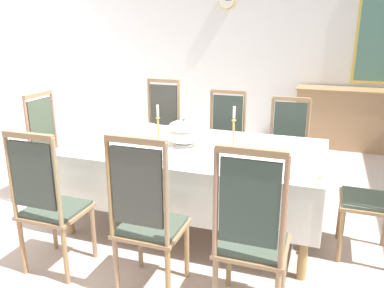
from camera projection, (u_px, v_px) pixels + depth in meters
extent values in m
cube|color=beige|center=(196.00, 225.00, 3.72)|extent=(7.07, 6.63, 0.04)
cube|color=silver|center=(263.00, 42.00, 6.30)|extent=(7.07, 0.08, 3.08)
cylinder|color=#9B7956|center=(67.00, 195.00, 3.44)|extent=(0.07, 0.07, 0.74)
cylinder|color=#9E7D4A|center=(305.00, 234.00, 2.80)|extent=(0.07, 0.07, 0.74)
cylinder|color=#8E7058|center=(123.00, 159.00, 4.35)|extent=(0.07, 0.07, 0.74)
cylinder|color=#9B7153|center=(312.00, 182.00, 3.71)|extent=(0.07, 0.07, 0.74)
cube|color=#9A7955|center=(194.00, 154.00, 3.48)|extent=(2.10, 1.09, 0.08)
cube|color=#987552|center=(194.00, 148.00, 3.46)|extent=(2.22, 1.21, 0.03)
cube|color=white|center=(194.00, 146.00, 3.46)|extent=(2.24, 1.23, 0.00)
cube|color=white|center=(169.00, 197.00, 2.97)|extent=(2.24, 0.00, 0.44)
cube|color=white|center=(213.00, 150.00, 4.07)|extent=(2.24, 0.00, 0.44)
cube|color=white|center=(88.00, 157.00, 3.87)|extent=(0.00, 1.23, 0.44)
cube|color=white|center=(324.00, 186.00, 3.17)|extent=(0.00, 1.23, 0.44)
cylinder|color=#937B59|center=(54.00, 224.00, 3.23)|extent=(0.04, 0.04, 0.45)
cylinder|color=#997457|center=(94.00, 232.00, 3.11)|extent=(0.04, 0.04, 0.45)
cylinder|color=#9E734D|center=(22.00, 247.00, 2.90)|extent=(0.04, 0.04, 0.45)
cylinder|color=#946F4C|center=(65.00, 256.00, 2.78)|extent=(0.04, 0.04, 0.45)
cube|color=#987552|center=(56.00, 211.00, 2.94)|extent=(0.44, 0.42, 0.03)
cube|color=#414E42|center=(56.00, 208.00, 2.93)|extent=(0.40, 0.38, 0.02)
cylinder|color=#9D7B54|center=(11.00, 176.00, 2.73)|extent=(0.03, 0.03, 0.63)
cylinder|color=#907B5B|center=(57.00, 184.00, 2.61)|extent=(0.03, 0.03, 0.63)
cube|color=#3F4842|center=(33.00, 176.00, 2.66)|extent=(0.34, 0.02, 0.48)
cube|color=#987552|center=(28.00, 136.00, 2.58)|extent=(0.40, 0.04, 0.04)
cylinder|color=#8F7259|center=(168.00, 168.00, 4.49)|extent=(0.04, 0.04, 0.45)
cylinder|color=#9A774E|center=(138.00, 165.00, 4.61)|extent=(0.04, 0.04, 0.45)
cylinder|color=#957155|center=(179.00, 159.00, 4.82)|extent=(0.04, 0.04, 0.45)
cylinder|color=#967550|center=(151.00, 155.00, 4.94)|extent=(0.04, 0.04, 0.45)
cube|color=#987552|center=(158.00, 143.00, 4.65)|extent=(0.44, 0.42, 0.03)
cube|color=#414E42|center=(158.00, 141.00, 4.64)|extent=(0.40, 0.38, 0.02)
cylinder|color=#A07C56|center=(179.00, 111.00, 4.65)|extent=(0.03, 0.03, 0.70)
cylinder|color=#9B7750|center=(149.00, 109.00, 4.77)|extent=(0.03, 0.03, 0.70)
cube|color=#474942|center=(164.00, 107.00, 4.70)|extent=(0.34, 0.02, 0.53)
cube|color=#987552|center=(163.00, 81.00, 4.61)|extent=(0.40, 0.04, 0.04)
cylinder|color=#917759|center=(140.00, 241.00, 2.98)|extent=(0.04, 0.04, 0.45)
cylinder|color=#A07D52|center=(187.00, 250.00, 2.86)|extent=(0.04, 0.04, 0.45)
cylinder|color=#97735B|center=(116.00, 267.00, 2.66)|extent=(0.04, 0.04, 0.45)
cylinder|color=#977449|center=(168.00, 279.00, 2.54)|extent=(0.04, 0.04, 0.45)
cube|color=#987552|center=(152.00, 228.00, 2.69)|extent=(0.44, 0.42, 0.03)
cube|color=#414E42|center=(152.00, 225.00, 2.68)|extent=(0.40, 0.38, 0.02)
cylinder|color=#9C794C|center=(110.00, 188.00, 2.48)|extent=(0.03, 0.03, 0.67)
cylinder|color=#937658|center=(166.00, 197.00, 2.35)|extent=(0.03, 0.03, 0.67)
cube|color=#454843|center=(137.00, 187.00, 2.41)|extent=(0.34, 0.02, 0.51)
cube|color=#987552|center=(135.00, 140.00, 2.32)|extent=(0.40, 0.04, 0.04)
cylinder|color=#8E7B4F|center=(235.00, 177.00, 4.24)|extent=(0.04, 0.04, 0.45)
cylinder|color=#93704B|center=(202.00, 173.00, 4.36)|extent=(0.04, 0.04, 0.45)
cylinder|color=#8E7554|center=(242.00, 166.00, 4.57)|extent=(0.04, 0.04, 0.45)
cylinder|color=#907656|center=(211.00, 162.00, 4.69)|extent=(0.04, 0.04, 0.45)
cube|color=#987552|center=(223.00, 150.00, 4.40)|extent=(0.44, 0.42, 0.03)
cube|color=#414E42|center=(223.00, 147.00, 4.39)|extent=(0.40, 0.38, 0.02)
cylinder|color=olive|center=(244.00, 120.00, 4.41)|extent=(0.03, 0.03, 0.61)
cylinder|color=#9C7152|center=(211.00, 117.00, 4.54)|extent=(0.03, 0.03, 0.61)
cube|color=#3D4943|center=(228.00, 116.00, 4.47)|extent=(0.34, 0.02, 0.47)
cube|color=#987552|center=(228.00, 92.00, 4.39)|extent=(0.40, 0.04, 0.04)
cylinder|color=olive|center=(229.00, 258.00, 2.76)|extent=(0.04, 0.04, 0.45)
cylinder|color=#94775A|center=(284.00, 269.00, 2.64)|extent=(0.04, 0.04, 0.45)
cube|color=#987552|center=(252.00, 246.00, 2.47)|extent=(0.44, 0.42, 0.03)
cube|color=#414E42|center=(253.00, 243.00, 2.46)|extent=(0.40, 0.38, 0.02)
cylinder|color=#99705A|center=(215.00, 204.00, 2.26)|extent=(0.03, 0.03, 0.68)
cylinder|color=#9C6E52|center=(284.00, 214.00, 2.13)|extent=(0.03, 0.03, 0.68)
cube|color=#3A4942|center=(249.00, 203.00, 2.19)|extent=(0.34, 0.02, 0.51)
cube|color=#987552|center=(251.00, 152.00, 2.10)|extent=(0.40, 0.04, 0.04)
cylinder|color=#9E7A5C|center=(301.00, 185.00, 4.02)|extent=(0.04, 0.04, 0.45)
cylinder|color=#8E754E|center=(264.00, 180.00, 4.14)|extent=(0.04, 0.04, 0.45)
cylinder|color=#9A7256|center=(303.00, 173.00, 4.35)|extent=(0.04, 0.04, 0.45)
cylinder|color=#A17D54|center=(269.00, 169.00, 4.47)|extent=(0.04, 0.04, 0.45)
cube|color=#987552|center=(286.00, 156.00, 4.18)|extent=(0.44, 0.42, 0.03)
cube|color=#414E42|center=(286.00, 154.00, 4.17)|extent=(0.40, 0.38, 0.02)
cylinder|color=#967155|center=(308.00, 126.00, 4.20)|extent=(0.03, 0.03, 0.57)
cylinder|color=#9E7B59|center=(272.00, 123.00, 4.32)|extent=(0.03, 0.03, 0.57)
cube|color=#3E4F48|center=(290.00, 122.00, 4.25)|extent=(0.34, 0.02, 0.44)
cube|color=#987552|center=(292.00, 99.00, 4.18)|extent=(0.40, 0.04, 0.04)
cylinder|color=#90764F|center=(88.00, 179.00, 4.19)|extent=(0.04, 0.04, 0.45)
cylinder|color=#947750|center=(66.00, 193.00, 3.84)|extent=(0.04, 0.04, 0.45)
cylinder|color=#A17151|center=(60.00, 175.00, 4.30)|extent=(0.04, 0.04, 0.45)
cylinder|color=#9A7650|center=(36.00, 188.00, 3.96)|extent=(0.04, 0.04, 0.45)
cube|color=#987552|center=(61.00, 162.00, 4.00)|extent=(0.42, 0.44, 0.03)
cube|color=#414E42|center=(60.00, 159.00, 4.00)|extent=(0.38, 0.40, 0.02)
cylinder|color=#A16C56|center=(54.00, 123.00, 4.14)|extent=(0.03, 0.03, 0.67)
cylinder|color=#9E6B50|center=(28.00, 132.00, 3.79)|extent=(0.03, 0.03, 0.67)
cube|color=#475342|center=(41.00, 124.00, 3.95)|extent=(0.02, 0.34, 0.51)
cube|color=#987552|center=(38.00, 95.00, 3.86)|extent=(0.04, 0.40, 0.04)
cylinder|color=#98784D|center=(341.00, 236.00, 3.04)|extent=(0.04, 0.04, 0.45)
cylinder|color=#9D7149|center=(340.00, 215.00, 3.39)|extent=(0.04, 0.04, 0.45)
cube|color=#987552|center=(368.00, 202.00, 3.09)|extent=(0.42, 0.44, 0.03)
cube|color=#414E42|center=(368.00, 199.00, 3.08)|extent=(0.38, 0.40, 0.02)
cylinder|color=white|center=(184.00, 144.00, 3.48)|extent=(0.17, 0.17, 0.02)
ellipsoid|color=white|center=(184.00, 135.00, 3.46)|extent=(0.31, 0.31, 0.14)
ellipsoid|color=white|center=(184.00, 127.00, 3.44)|extent=(0.28, 0.28, 0.11)
sphere|color=#3D6B5B|center=(184.00, 120.00, 3.42)|extent=(0.03, 0.03, 0.03)
cylinder|color=gold|center=(158.00, 142.00, 3.56)|extent=(0.07, 0.07, 0.02)
cylinder|color=gold|center=(158.00, 129.00, 3.53)|extent=(0.02, 0.02, 0.22)
cone|color=gold|center=(158.00, 117.00, 3.50)|extent=(0.04, 0.04, 0.02)
cylinder|color=silver|center=(158.00, 110.00, 3.48)|extent=(0.02, 0.02, 0.10)
cylinder|color=gold|center=(233.00, 149.00, 3.34)|extent=(0.07, 0.07, 0.02)
cylinder|color=gold|center=(233.00, 134.00, 3.30)|extent=(0.02, 0.02, 0.25)
cone|color=gold|center=(234.00, 119.00, 3.27)|extent=(0.04, 0.04, 0.02)
cylinder|color=silver|center=(234.00, 112.00, 3.25)|extent=(0.02, 0.02, 0.10)
cylinder|color=white|center=(161.00, 159.00, 3.07)|extent=(0.14, 0.14, 0.03)
cylinder|color=white|center=(161.00, 159.00, 3.06)|extent=(0.12, 0.12, 0.02)
torus|color=#3D6B5B|center=(161.00, 158.00, 3.06)|extent=(0.14, 0.14, 0.01)
cylinder|color=white|center=(303.00, 177.00, 2.72)|extent=(0.15, 0.15, 0.03)
cylinder|color=white|center=(303.00, 176.00, 2.72)|extent=(0.12, 0.12, 0.02)
torus|color=#3D6B5B|center=(303.00, 175.00, 2.71)|extent=(0.14, 0.14, 0.01)
cylinder|color=white|center=(148.00, 126.00, 4.09)|extent=(0.17, 0.17, 0.03)
cylinder|color=white|center=(148.00, 126.00, 4.09)|extent=(0.14, 0.14, 0.02)
torus|color=#3D6B5B|center=(148.00, 125.00, 4.08)|extent=(0.16, 0.16, 0.01)
cylinder|color=white|center=(188.00, 131.00, 3.91)|extent=(0.16, 0.16, 0.03)
cylinder|color=white|center=(188.00, 130.00, 3.91)|extent=(0.13, 0.13, 0.02)
torus|color=#3D6B5B|center=(188.00, 129.00, 3.91)|extent=(0.15, 0.15, 0.01)
cube|color=gold|center=(148.00, 161.00, 3.07)|extent=(0.03, 0.14, 0.00)
ellipsoid|color=gold|center=(151.00, 157.00, 3.15)|extent=(0.03, 0.05, 0.01)
cube|color=gold|center=(316.00, 182.00, 2.66)|extent=(0.04, 0.14, 0.00)
ellipsoid|color=gold|center=(320.00, 178.00, 2.73)|extent=(0.03, 0.05, 0.01)
cube|color=#987552|center=(344.00, 119.00, 5.91)|extent=(1.40, 0.44, 0.88)
cube|color=#9D774D|center=(347.00, 89.00, 5.78)|extent=(1.44, 0.48, 0.02)
cube|color=#917652|center=(368.00, 118.00, 6.00)|extent=(0.59, 0.01, 0.70)
cube|color=#9A7258|center=(320.00, 114.00, 6.22)|extent=(0.59, 0.01, 0.70)
cylinder|color=#D1B251|center=(227.00, 0.00, 6.24)|extent=(0.27, 0.05, 0.27)
cylinder|color=white|center=(226.00, 0.00, 6.21)|extent=(0.24, 0.01, 0.24)
cube|color=black|center=(229.00, 0.00, 6.20)|extent=(0.10, 0.00, 0.01)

